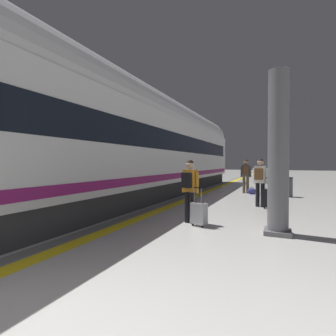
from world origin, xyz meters
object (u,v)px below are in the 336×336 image
(passenger_mid, at_px, (260,178))
(suitcase_mid, at_px, (269,198))
(suitcase_near, at_px, (199,213))
(platform_pillar, at_px, (278,156))
(high_speed_train, at_px, (120,139))
(passenger_near, at_px, (190,186))
(passenger_far, at_px, (246,173))
(waste_bin, at_px, (287,187))
(duffel_bag_far, at_px, (252,191))

(passenger_mid, distance_m, suitcase_mid, 0.80)
(suitcase_near, xyz_separation_m, platform_pillar, (1.80, 0.01, 1.40))
(high_speed_train, relative_size, passenger_near, 16.90)
(high_speed_train, distance_m, passenger_far, 6.95)
(waste_bin, bearing_deg, platform_pillar, -92.93)
(passenger_near, relative_size, suitcase_near, 1.70)
(platform_pillar, bearing_deg, passenger_far, 101.75)
(passenger_mid, relative_size, waste_bin, 1.90)
(passenger_near, relative_size, suitcase_mid, 1.54)
(high_speed_train, height_order, waste_bin, high_speed_train)
(passenger_near, distance_m, passenger_far, 7.47)
(suitcase_near, xyz_separation_m, passenger_far, (0.20, 7.67, 0.72))
(passenger_near, height_order, passenger_mid, passenger_mid)
(high_speed_train, relative_size, duffel_bag_far, 63.41)
(platform_pillar, height_order, waste_bin, platform_pillar)
(passenger_near, relative_size, passenger_mid, 0.96)
(high_speed_train, bearing_deg, platform_pillar, -21.29)
(suitcase_mid, height_order, platform_pillar, platform_pillar)
(passenger_mid, bearing_deg, suitcase_near, -108.34)
(duffel_bag_far, bearing_deg, passenger_far, 137.66)
(passenger_near, bearing_deg, suitcase_near, -34.65)
(suitcase_near, height_order, duffel_bag_far, suitcase_near)
(passenger_far, distance_m, duffel_bag_far, 0.99)
(passenger_far, xyz_separation_m, platform_pillar, (1.59, -7.66, 0.69))
(suitcase_mid, relative_size, platform_pillar, 0.30)
(suitcase_mid, distance_m, passenger_far, 4.66)
(passenger_mid, relative_size, duffel_bag_far, 3.92)
(suitcase_mid, distance_m, waste_bin, 3.78)
(passenger_mid, bearing_deg, passenger_near, -114.30)
(passenger_far, bearing_deg, suitcase_near, -91.51)
(high_speed_train, relative_size, passenger_mid, 16.16)
(suitcase_mid, xyz_separation_m, duffel_bag_far, (-0.98, 4.13, -0.22))
(high_speed_train, height_order, platform_pillar, high_speed_train)
(high_speed_train, height_order, duffel_bag_far, high_speed_train)
(duffel_bag_far, bearing_deg, suitcase_near, -94.05)
(duffel_bag_far, xyz_separation_m, waste_bin, (1.63, -0.41, 0.30))
(passenger_far, distance_m, waste_bin, 2.15)
(suitcase_near, xyz_separation_m, duffel_bag_far, (0.52, 7.38, -0.17))
(suitcase_near, bearing_deg, waste_bin, 72.84)
(passenger_mid, xyz_separation_m, platform_pillar, (0.62, -3.55, 0.70))
(passenger_near, distance_m, suitcase_mid, 3.59)
(high_speed_train, distance_m, passenger_mid, 5.40)
(platform_pillar, xyz_separation_m, waste_bin, (0.36, 6.96, -1.27))
(waste_bin, bearing_deg, passenger_mid, -105.92)
(passenger_mid, bearing_deg, duffel_bag_far, 99.78)
(suitcase_near, distance_m, passenger_far, 7.71)
(duffel_bag_far, distance_m, waste_bin, 1.71)
(suitcase_mid, bearing_deg, waste_bin, 80.15)
(duffel_bag_far, distance_m, platform_pillar, 7.64)
(passenger_far, bearing_deg, platform_pillar, -78.25)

